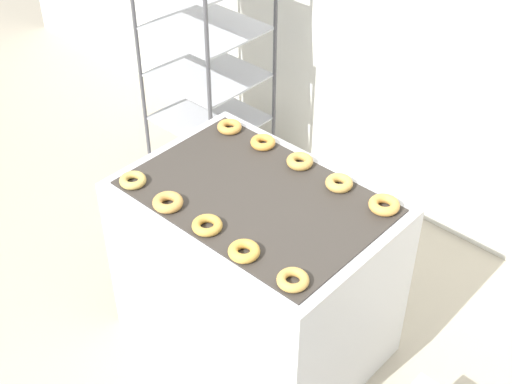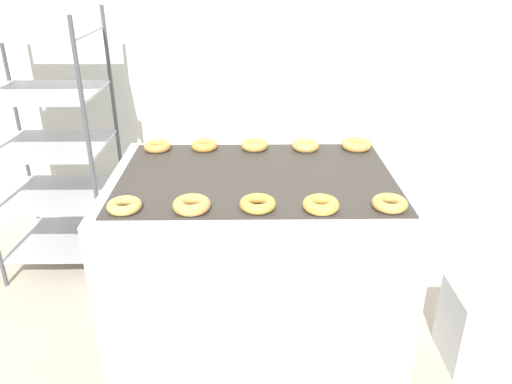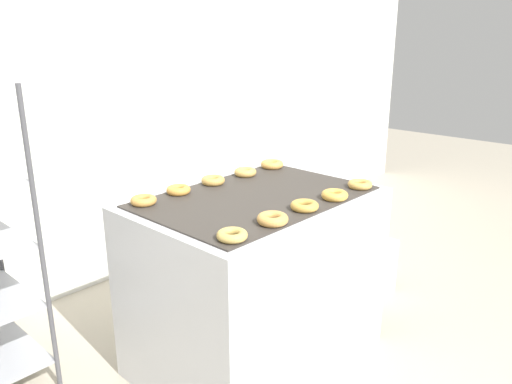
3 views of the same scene
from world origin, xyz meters
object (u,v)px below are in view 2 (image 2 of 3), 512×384
object	(u,v)px
fryer_machine	(257,270)
donut_far_center	(254,145)
donut_far_left	(204,145)
donut_near_center	(258,204)
donut_near_right	(321,205)
donut_near_rightmost	(390,203)
baking_rack_cart	(53,146)
donut_far_rightmost	(356,145)
donut_far_leftmost	(157,146)
donut_near_left	(192,205)
glaze_bin	(480,325)
donut_near_leftmost	(124,206)
donut_far_right	(306,145)

from	to	relation	value
fryer_machine	donut_far_center	bearing A→B (deg)	90.97
fryer_machine	donut_far_left	bearing A→B (deg)	127.48
donut_near_center	donut_near_right	world-z (taller)	donut_near_right
donut_near_rightmost	donut_far_center	world-z (taller)	donut_far_center
donut_far_center	baking_rack_cart	bearing A→B (deg)	155.69
donut_far_left	donut_far_center	distance (m)	0.24
donut_far_rightmost	donut_far_leftmost	bearing A→B (deg)	-179.78
baking_rack_cart	donut_far_rightmost	world-z (taller)	baking_rack_cart
donut_near_left	donut_far_center	world-z (taller)	donut_near_left
baking_rack_cart	glaze_bin	bearing A→B (deg)	-22.17
donut_far_leftmost	donut_near_left	bearing A→B (deg)	-70.11
donut_far_left	donut_near_center	bearing A→B (deg)	-68.63
donut_near_center	donut_far_left	bearing A→B (deg)	111.37
donut_near_rightmost	donut_far_left	distance (m)	0.95
donut_near_rightmost	donut_far_leftmost	bearing A→B (deg)	146.71
donut_near_left	donut_far_leftmost	distance (m)	0.66
donut_near_leftmost	donut_far_rightmost	size ratio (longest dim) A/B	0.90
donut_near_rightmost	donut_far_right	size ratio (longest dim) A/B	1.01
baking_rack_cart	donut_far_right	distance (m)	1.52
donut_far_leftmost	donut_far_left	size ratio (longest dim) A/B	1.01
donut_near_rightmost	donut_far_left	bearing A→B (deg)	138.94
baking_rack_cart	donut_near_center	size ratio (longest dim) A/B	11.57
baking_rack_cart	donut_near_left	bearing A→B (deg)	-51.00
fryer_machine	donut_far_right	xyz separation A→B (m)	(0.24, 0.30, 0.49)
donut_far_left	donut_far_center	xyz separation A→B (m)	(0.24, -0.00, 0.00)
donut_far_leftmost	donut_near_right	bearing A→B (deg)	-42.30
donut_far_right	donut_near_right	bearing A→B (deg)	-90.89
donut_far_right	donut_far_left	bearing A→B (deg)	178.51
donut_far_leftmost	donut_far_right	bearing A→B (deg)	-0.22
fryer_machine	donut_near_leftmost	world-z (taller)	donut_near_leftmost
donut_far_left	donut_far_rightmost	bearing A→B (deg)	-0.50
donut_near_right	donut_far_left	distance (m)	0.79
donut_near_center	donut_near_rightmost	bearing A→B (deg)	-0.35
donut_far_leftmost	donut_far_center	distance (m)	0.46
fryer_machine	donut_near_leftmost	xyz separation A→B (m)	(-0.48, -0.31, 0.49)
glaze_bin	donut_near_rightmost	distance (m)	0.99
donut_far_right	donut_far_leftmost	bearing A→B (deg)	179.78
baking_rack_cart	donut_far_rightmost	xyz separation A→B (m)	(1.65, -0.53, 0.19)
donut_far_right	donut_far_rightmost	world-z (taller)	same
baking_rack_cart	fryer_machine	bearing A→B (deg)	-35.64
donut_near_right	donut_far_left	size ratio (longest dim) A/B	1.07
baking_rack_cart	donut_near_left	distance (m)	1.50
baking_rack_cart	donut_far_leftmost	distance (m)	0.91
donut_far_left	donut_far_right	world-z (taller)	donut_far_right
fryer_machine	donut_near_leftmost	size ratio (longest dim) A/B	9.84
donut_far_center	donut_far_rightmost	xyz separation A→B (m)	(0.48, -0.00, 0.00)
donut_near_left	donut_near_center	world-z (taller)	donut_near_left
donut_near_center	donut_far_right	distance (m)	0.65
donut_near_right	donut_far_center	distance (m)	0.67
donut_near_leftmost	donut_far_right	bearing A→B (deg)	40.90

